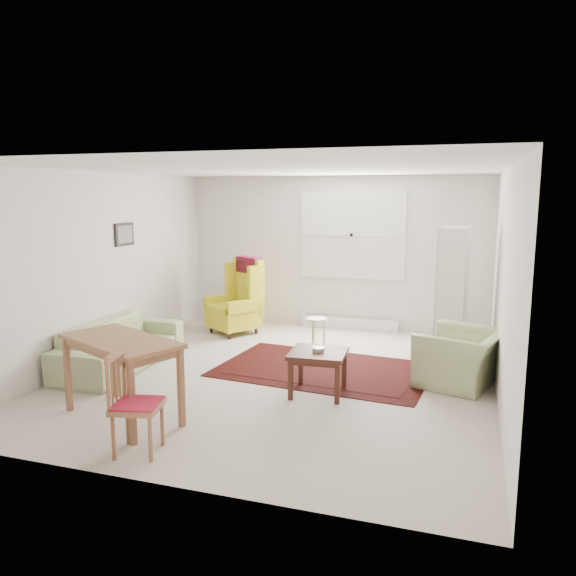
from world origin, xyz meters
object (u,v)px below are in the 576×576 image
(cabinet, at_px, (453,291))
(sofa, at_px, (120,335))
(armchair, at_px, (461,352))
(desk, at_px, (122,379))
(coffee_table, at_px, (318,372))
(desk_chair, at_px, (137,403))
(stool, at_px, (317,331))
(wingback_chair, at_px, (233,296))

(cabinet, bearing_deg, sofa, -149.22)
(armchair, height_order, desk, desk)
(coffee_table, distance_m, desk, 2.10)
(desk, height_order, desk_chair, desk_chair)
(stool, xyz_separation_m, desk_chair, (-0.53, -3.87, 0.24))
(armchair, bearing_deg, wingback_chair, -95.51)
(desk, bearing_deg, armchair, 33.63)
(wingback_chair, bearing_deg, sofa, -77.50)
(sofa, xyz_separation_m, cabinet, (4.04, 1.93, 0.47))
(sofa, xyz_separation_m, desk, (1.04, -1.47, -0.00))
(wingback_chair, height_order, coffee_table, wingback_chair)
(cabinet, xyz_separation_m, desk_chair, (-2.44, -4.01, -0.44))
(armchair, xyz_separation_m, wingback_chair, (-3.51, 1.41, 0.22))
(cabinet, height_order, desk_chair, cabinet)
(armchair, relative_size, desk, 0.77)
(wingback_chair, bearing_deg, cabinet, 29.21)
(wingback_chair, xyz_separation_m, stool, (1.45, -0.25, -0.40))
(stool, distance_m, desk, 3.45)
(coffee_table, relative_size, desk, 0.47)
(sofa, height_order, cabinet, cabinet)
(wingback_chair, distance_m, desk, 3.54)
(coffee_table, bearing_deg, stool, 105.68)
(sofa, xyz_separation_m, stool, (2.14, 1.79, -0.21))
(desk, bearing_deg, sofa, 125.21)
(cabinet, bearing_deg, wingback_chair, -176.69)
(armchair, distance_m, desk, 3.80)
(stool, distance_m, cabinet, 2.03)
(wingback_chair, xyz_separation_m, desk_chair, (0.92, -4.13, -0.16))
(sofa, xyz_separation_m, desk_chair, (1.61, -2.08, 0.04))
(cabinet, bearing_deg, desk, -126.19)
(sofa, relative_size, cabinet, 1.15)
(armchair, height_order, coffee_table, armchair)
(wingback_chair, xyz_separation_m, cabinet, (3.35, -0.11, 0.28))
(armchair, bearing_deg, coffee_table, -44.52)
(cabinet, distance_m, desk_chair, 4.72)
(coffee_table, bearing_deg, desk, -142.62)
(wingback_chair, bearing_deg, stool, 21.21)
(desk, relative_size, desk_chair, 1.44)
(cabinet, distance_m, desk, 4.56)
(desk, bearing_deg, wingback_chair, 95.65)
(sofa, distance_m, wingback_chair, 2.17)
(stool, bearing_deg, armchair, -29.40)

